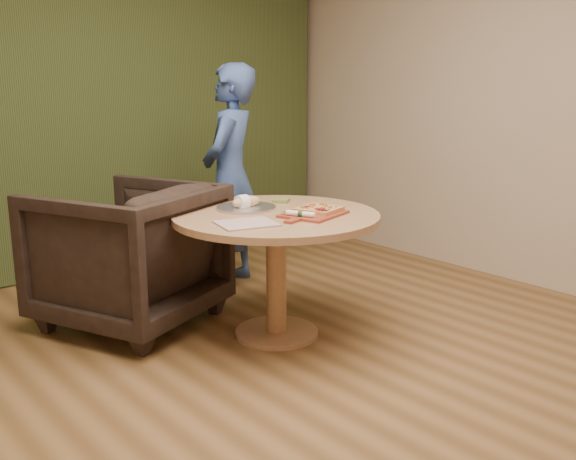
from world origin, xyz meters
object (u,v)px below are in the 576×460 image
(cutlery_roll, at_px, (301,214))
(person_standing, at_px, (231,177))
(pizza_paddle, at_px, (312,214))
(bread_roll, at_px, (245,202))
(armchair, at_px, (128,248))
(flatbread_pizza, at_px, (319,209))
(serving_tray, at_px, (246,208))
(pedestal_table, at_px, (276,237))

(cutlery_roll, distance_m, person_standing, 1.27)
(pizza_paddle, distance_m, cutlery_roll, 0.12)
(bread_roll, distance_m, person_standing, 0.91)
(cutlery_roll, bearing_deg, armchair, 95.45)
(flatbread_pizza, relative_size, serving_tray, 0.77)
(armchair, height_order, person_standing, person_standing)
(pizza_paddle, height_order, person_standing, person_standing)
(cutlery_roll, relative_size, armchair, 0.19)
(flatbread_pizza, distance_m, person_standing, 1.19)
(pedestal_table, relative_size, serving_tray, 3.37)
(bread_roll, relative_size, person_standing, 0.12)
(flatbread_pizza, relative_size, person_standing, 0.17)
(flatbread_pizza, distance_m, serving_tray, 0.45)
(pizza_paddle, bearing_deg, person_standing, 60.83)
(pedestal_table, height_order, armchair, armchair)
(pedestal_table, bearing_deg, person_standing, 69.24)
(flatbread_pizza, height_order, person_standing, person_standing)
(pizza_paddle, relative_size, serving_tray, 1.33)
(pedestal_table, bearing_deg, serving_tray, 105.10)
(pedestal_table, xyz_separation_m, bread_roll, (-0.07, 0.21, 0.18))
(bread_roll, xyz_separation_m, armchair, (-0.51, 0.55, -0.31))
(pedestal_table, height_order, bread_roll, bread_roll)
(bread_roll, bearing_deg, serving_tray, 0.00)
(cutlery_roll, xyz_separation_m, armchair, (-0.58, 0.97, -0.29))
(cutlery_roll, height_order, armchair, armchair)
(bread_roll, bearing_deg, pizza_paddle, -65.50)
(flatbread_pizza, bearing_deg, armchair, 128.92)
(serving_tray, distance_m, armchair, 0.80)
(armchair, bearing_deg, person_standing, 171.32)
(pizza_paddle, bearing_deg, pedestal_table, 105.13)
(serving_tray, height_order, person_standing, person_standing)
(flatbread_pizza, height_order, bread_roll, bread_roll)
(bread_roll, bearing_deg, person_standing, 60.56)
(serving_tray, relative_size, person_standing, 0.22)
(serving_tray, bearing_deg, person_standing, 61.06)
(pedestal_table, relative_size, pizza_paddle, 2.53)
(cutlery_roll, relative_size, person_standing, 0.12)
(armchair, distance_m, person_standing, 1.03)
(armchair, bearing_deg, pizza_paddle, 103.03)
(pedestal_table, bearing_deg, cutlery_roll, -89.00)
(pedestal_table, relative_size, cutlery_roll, 6.34)
(pizza_paddle, xyz_separation_m, flatbread_pizza, (0.06, 0.02, 0.02))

